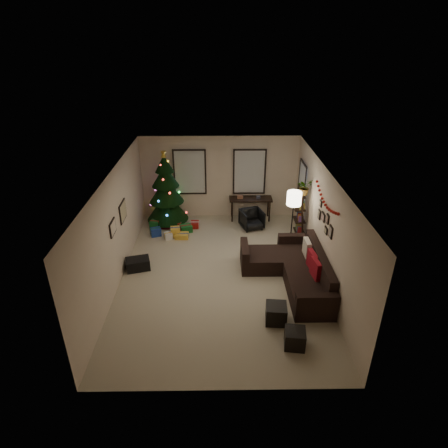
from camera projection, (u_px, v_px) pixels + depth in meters
The scene contains 29 objects.
floor at pixel (220, 275), 9.70m from camera, with size 7.00×7.00×0.00m, color tan.
ceiling at pixel (220, 175), 8.47m from camera, with size 7.00×7.00×0.00m, color white.
wall_back at pixel (220, 178), 12.20m from camera, with size 5.00×5.00×0.00m, color beige.
wall_front at pixel (221, 331), 5.97m from camera, with size 5.00×5.00×0.00m, color beige.
wall_left at pixel (116, 229), 9.05m from camera, with size 7.00×7.00×0.00m, color beige.
wall_right at pixel (324, 227), 9.11m from camera, with size 7.00×7.00×0.00m, color beige.
window_back_left at pixel (190, 172), 12.07m from camera, with size 1.05×0.06×1.50m.
window_back_right at pixel (249, 172), 12.09m from camera, with size 1.05×0.06×1.50m.
window_right_wall at pixel (302, 183), 11.32m from camera, with size 0.06×0.90×1.30m.
christmas_tree at pixel (166, 193), 11.92m from camera, with size 1.31×1.31×2.44m.
presents at pixel (174, 229), 11.66m from camera, with size 1.50×1.02×0.30m.
sofa at pixel (294, 270), 9.38m from camera, with size 1.94×2.81×0.88m.
pillow_red_a at pixel (316, 269), 8.79m from camera, with size 0.12×0.44×0.44m, color maroon.
pillow_red_b at pixel (312, 261), 9.11m from camera, with size 0.12×0.45×0.45m, color maroon.
pillow_cream at pixel (307, 248), 9.65m from camera, with size 0.12×0.43×0.43m, color beige.
ottoman_near at pixel (276, 313), 8.05m from camera, with size 0.44×0.44×0.41m, color black.
ottoman_far at pixel (295, 338), 7.43m from camera, with size 0.40×0.40×0.38m, color black.
desk at pixel (251, 201), 12.28m from camera, with size 1.38×0.49×0.74m.
desk_chair at pixel (252, 219), 11.86m from camera, with size 0.60×0.56×0.61m, color black.
bookshelf at pixel (300, 216), 10.88m from camera, with size 0.30×0.50×1.70m.
potted_plant at pixel (305, 185), 10.24m from camera, with size 0.52×0.45×0.58m, color #4C4C4C.
floor_lamp at pixel (294, 203), 9.99m from camera, with size 0.39×0.39×1.83m.
art_map at pixel (123, 211), 9.65m from camera, with size 0.04×0.60×0.50m.
art_abstract at pixel (113, 228), 8.72m from camera, with size 0.04×0.45×0.35m.
gallery at pixel (325, 220), 8.95m from camera, with size 0.03×1.25×0.54m.
garland at pixel (326, 200), 8.74m from camera, with size 0.08×1.90×0.30m, color #A5140C, non-canonical shape.
stocking_left at pixel (215, 172), 12.20m from camera, with size 0.20×0.05×0.36m.
stocking_right at pixel (225, 174), 12.19m from camera, with size 0.20×0.05×0.36m.
storage_bin at pixel (138, 264), 9.87m from camera, with size 0.60×0.40×0.30m, color black.
Camera 1 is at (-0.02, -8.04, 5.57)m, focal length 30.40 mm.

